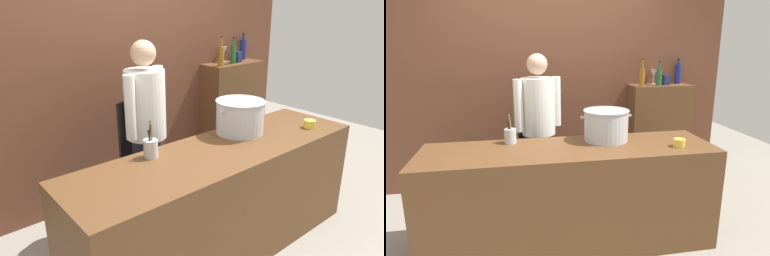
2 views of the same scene
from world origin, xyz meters
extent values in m
plane|color=gray|center=(0.00, 0.00, 0.00)|extent=(8.00, 8.00, 0.00)
cube|color=brown|center=(0.00, 1.40, 1.50)|extent=(4.40, 0.10, 3.00)
cube|color=brown|center=(0.00, 0.00, 0.45)|extent=(2.48, 0.70, 0.90)
cube|color=brown|center=(1.33, 1.19, 0.63)|extent=(0.76, 0.32, 1.26)
cylinder|color=black|center=(-0.12, 0.76, 0.42)|extent=(0.14, 0.14, 0.84)
cylinder|color=black|center=(-0.30, 0.67, 0.42)|extent=(0.14, 0.14, 0.84)
cylinder|color=white|center=(-0.21, 0.71, 1.13)|extent=(0.34, 0.34, 0.58)
cube|color=black|center=(-0.29, 0.88, 0.89)|extent=(0.28, 0.14, 0.52)
cylinder|color=white|center=(-0.01, 0.81, 1.16)|extent=(0.09, 0.09, 0.52)
cylinder|color=white|center=(-0.41, 0.62, 1.16)|extent=(0.09, 0.09, 0.52)
sphere|color=tan|center=(-0.21, 0.71, 1.55)|extent=(0.21, 0.21, 0.21)
cylinder|color=#B7BABF|center=(0.36, 0.16, 1.03)|extent=(0.40, 0.40, 0.27)
cylinder|color=#B7BABF|center=(0.36, 0.16, 1.17)|extent=(0.41, 0.41, 0.01)
cube|color=#B7BABF|center=(0.14, 0.16, 1.12)|extent=(0.04, 0.02, 0.02)
cube|color=#B7BABF|center=(0.57, 0.16, 1.12)|extent=(0.04, 0.02, 0.02)
cylinder|color=#B7BABF|center=(-0.50, 0.22, 0.97)|extent=(0.10, 0.10, 0.13)
cylinder|color=#262626|center=(-0.50, 0.23, 1.04)|extent=(0.05, 0.03, 0.24)
cylinder|color=olive|center=(-0.49, 0.21, 1.04)|extent=(0.03, 0.03, 0.24)
cylinder|color=#262626|center=(-0.50, 0.21, 1.01)|extent=(0.03, 0.03, 0.19)
cylinder|color=yellow|center=(0.92, -0.15, 0.93)|extent=(0.10, 0.10, 0.07)
cylinder|color=#1E592D|center=(1.29, 1.14, 1.36)|extent=(0.06, 0.06, 0.20)
cylinder|color=#1E592D|center=(1.29, 1.14, 1.50)|extent=(0.02, 0.02, 0.08)
cylinder|color=black|center=(1.29, 1.14, 1.55)|extent=(0.03, 0.03, 0.01)
cylinder|color=#8C5919|center=(1.06, 1.11, 1.36)|extent=(0.06, 0.06, 0.21)
cylinder|color=#8C5919|center=(1.06, 1.11, 1.52)|extent=(0.02, 0.02, 0.10)
cylinder|color=black|center=(1.06, 1.11, 1.57)|extent=(0.03, 0.03, 0.01)
cylinder|color=navy|center=(1.61, 1.29, 1.37)|extent=(0.08, 0.08, 0.23)
cylinder|color=navy|center=(1.61, 1.29, 1.52)|extent=(0.03, 0.03, 0.07)
cylinder|color=black|center=(1.61, 1.29, 1.56)|extent=(0.03, 0.03, 0.01)
cylinder|color=silver|center=(1.28, 1.30, 1.26)|extent=(0.06, 0.06, 0.01)
cylinder|color=silver|center=(1.28, 1.30, 1.30)|extent=(0.01, 0.01, 0.08)
cone|color=silver|center=(1.28, 1.30, 1.39)|extent=(0.08, 0.08, 0.09)
cube|color=navy|center=(1.40, 1.17, 1.32)|extent=(0.07, 0.07, 0.12)
camera|label=1|loc=(-1.80, -1.78, 1.96)|focal=34.05mm
camera|label=2|loc=(-0.43, -2.62, 1.76)|focal=30.82mm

